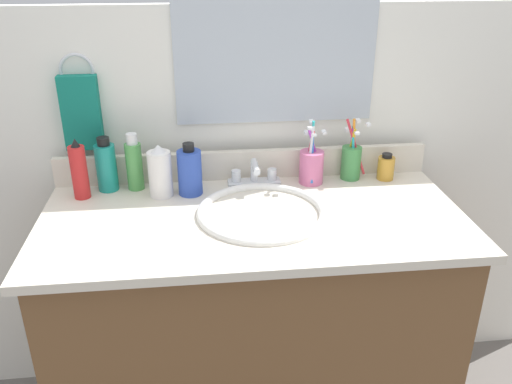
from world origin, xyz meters
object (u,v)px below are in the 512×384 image
at_px(bottle_mouthwash_teal, 106,166).
at_px(bottle_oil_amber, 386,167).
at_px(cup_pink, 311,165).
at_px(bottle_spray_red, 79,171).
at_px(faucet, 254,177).
at_px(bottle_lotion_white, 160,173).
at_px(bottle_shampoo_blue, 190,172).
at_px(bottle_toner_green, 134,164).
at_px(hand_towel, 81,113).
at_px(cup_green, 351,160).

relative_size(bottle_mouthwash_teal, bottle_oil_amber, 1.96).
bearing_deg(cup_pink, bottle_oil_amber, 0.46).
bearing_deg(bottle_spray_red, faucet, 3.45).
height_order(bottle_lotion_white, cup_pink, cup_pink).
xyz_separation_m(bottle_mouthwash_teal, bottle_shampoo_blue, (0.24, -0.06, -0.01)).
bearing_deg(bottle_toner_green, hand_towel, 155.50).
height_order(bottle_oil_amber, bottle_spray_red, bottle_spray_red).
xyz_separation_m(faucet, bottle_mouthwash_teal, (-0.44, 0.02, 0.05)).
xyz_separation_m(bottle_lotion_white, bottle_mouthwash_teal, (-0.16, 0.06, 0.00)).
distance_m(faucet, bottle_toner_green, 0.36).
height_order(bottle_spray_red, bottle_shampoo_blue, bottle_spray_red).
xyz_separation_m(bottle_spray_red, cup_pink, (0.68, 0.03, -0.03)).
bearing_deg(hand_towel, cup_green, -4.41).
relative_size(faucet, bottle_mouthwash_teal, 0.98).
bearing_deg(cup_pink, bottle_spray_red, -177.39).
relative_size(faucet, bottle_spray_red, 0.89).
relative_size(bottle_oil_amber, bottle_spray_red, 0.46).
bearing_deg(bottle_lotion_white, cup_pink, 5.65).
height_order(bottle_mouthwash_teal, bottle_spray_red, bottle_spray_red).
distance_m(bottle_mouthwash_teal, bottle_shampoo_blue, 0.25).
distance_m(faucet, bottle_lotion_white, 0.28).
height_order(bottle_oil_amber, cup_pink, cup_pink).
xyz_separation_m(bottle_toner_green, bottle_shampoo_blue, (0.16, -0.05, -0.01)).
distance_m(bottle_mouthwash_teal, bottle_oil_amber, 0.85).
xyz_separation_m(bottle_lotion_white, bottle_spray_red, (-0.23, 0.01, 0.01)).
bearing_deg(cup_pink, bottle_shampoo_blue, -173.88).
distance_m(hand_towel, bottle_toner_green, 0.21).
relative_size(faucet, cup_pink, 0.81).
xyz_separation_m(bottle_mouthwash_teal, cup_pink, (0.61, -0.02, -0.02)).
height_order(bottle_lotion_white, bottle_spray_red, bottle_spray_red).
bearing_deg(bottle_oil_amber, bottle_spray_red, -177.95).
bearing_deg(hand_towel, bottle_toner_green, -24.50).
xyz_separation_m(cup_pink, cup_green, (0.13, 0.02, 0.00)).
bearing_deg(bottle_lotion_white, bottle_mouthwash_teal, 158.98).
relative_size(bottle_shampoo_blue, cup_green, 0.80).
relative_size(bottle_toner_green, cup_green, 0.89).
height_order(bottle_lotion_white, bottle_mouthwash_teal, bottle_mouthwash_teal).
relative_size(bottle_toner_green, bottle_oil_amber, 2.07).
xyz_separation_m(bottle_shampoo_blue, cup_pink, (0.37, 0.04, -0.01)).
xyz_separation_m(bottle_toner_green, bottle_spray_red, (-0.15, -0.05, 0.00)).
bearing_deg(cup_green, bottle_shampoo_blue, -173.32).
xyz_separation_m(bottle_spray_red, bottle_shampoo_blue, (0.31, -0.01, -0.01)).
relative_size(bottle_lotion_white, cup_pink, 0.79).
relative_size(bottle_mouthwash_teal, bottle_shampoo_blue, 1.05).
distance_m(bottle_oil_amber, cup_pink, 0.24).
relative_size(bottle_lotion_white, cup_green, 0.81).
bearing_deg(bottle_lotion_white, cup_green, 6.23).
bearing_deg(bottle_mouthwash_teal, bottle_lotion_white, -21.02).
distance_m(bottle_mouthwash_teal, cup_green, 0.74).
height_order(bottle_spray_red, cup_pink, cup_pink).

